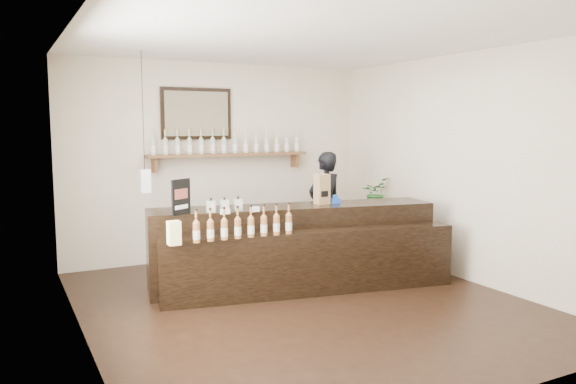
# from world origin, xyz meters

# --- Properties ---
(ground) EXTENTS (5.00, 5.00, 0.00)m
(ground) POSITION_xyz_m (0.00, 0.00, 0.00)
(ground) COLOR black
(ground) RESTS_ON ground
(room_shell) EXTENTS (5.00, 5.00, 5.00)m
(room_shell) POSITION_xyz_m (0.00, 0.00, 1.70)
(room_shell) COLOR beige
(room_shell) RESTS_ON ground
(back_wall_decor) EXTENTS (2.66, 0.96, 1.69)m
(back_wall_decor) POSITION_xyz_m (-0.14, 2.37, 1.75)
(back_wall_decor) COLOR brown
(back_wall_decor) RESTS_ON ground
(counter) EXTENTS (3.49, 1.53, 1.12)m
(counter) POSITION_xyz_m (0.25, 0.57, 0.45)
(counter) COLOR black
(counter) RESTS_ON ground
(promo_sign) EXTENTS (0.25, 0.16, 0.38)m
(promo_sign) POSITION_xyz_m (-1.14, 0.67, 1.15)
(promo_sign) COLOR black
(promo_sign) RESTS_ON counter
(paper_bag) EXTENTS (0.18, 0.14, 0.37)m
(paper_bag) POSITION_xyz_m (0.63, 0.66, 1.14)
(paper_bag) COLOR olive
(paper_bag) RESTS_ON counter
(tape_dispenser) EXTENTS (0.13, 0.05, 0.11)m
(tape_dispenser) POSITION_xyz_m (0.80, 0.64, 1.00)
(tape_dispenser) COLOR blue
(tape_dispenser) RESTS_ON counter
(side_cabinet) EXTENTS (0.45, 0.55, 0.72)m
(side_cabinet) POSITION_xyz_m (2.00, 1.45, 0.36)
(side_cabinet) COLOR brown
(side_cabinet) RESTS_ON ground
(potted_plant) EXTENTS (0.52, 0.51, 0.44)m
(potted_plant) POSITION_xyz_m (2.00, 1.45, 0.94)
(potted_plant) COLOR #2D6F2C
(potted_plant) RESTS_ON side_cabinet
(shopkeeper) EXTENTS (0.71, 0.54, 1.75)m
(shopkeeper) POSITION_xyz_m (1.21, 1.55, 0.88)
(shopkeeper) COLOR black
(shopkeeper) RESTS_ON ground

